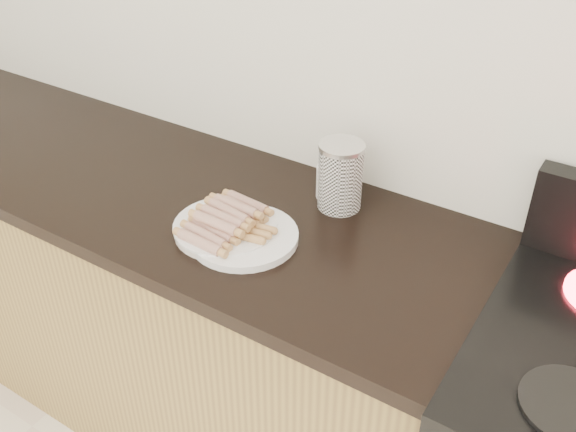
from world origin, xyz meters
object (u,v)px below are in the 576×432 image
Objects in this scene: side_plate at (244,236)px; main_plate at (225,229)px; canister at (340,176)px; mug at (329,182)px.

main_plate is at bearing 177.61° from side_plate.
canister is 0.07m from mug.
side_plate is 0.29m from canister.
mug is (-0.04, 0.03, -0.05)m from canister.
canister reaches higher than main_plate.
mug reaches higher than side_plate.
main_plate is at bearing -115.55° from mug.
main_plate is at bearing -125.32° from canister.
canister is at bearing -30.91° from mug.
mug is at bearing 74.99° from side_plate.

